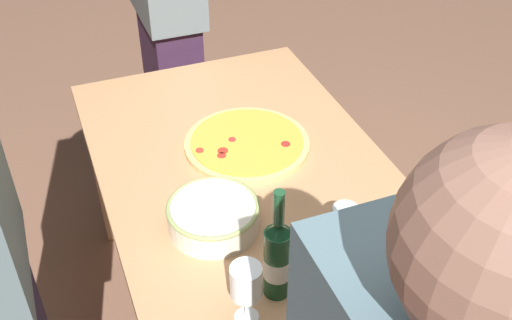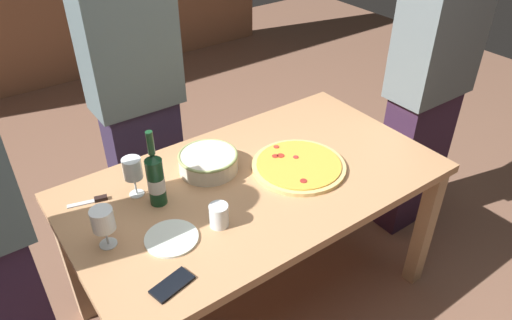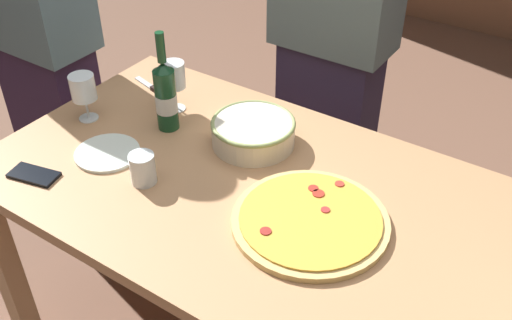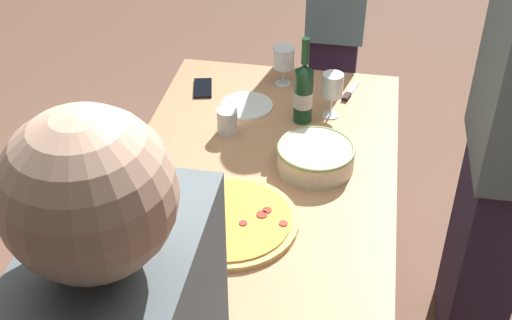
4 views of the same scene
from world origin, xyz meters
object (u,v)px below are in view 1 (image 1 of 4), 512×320
person_guest_right (167,9)px  cup_amber (345,221)px  cell_phone (451,289)px  wine_glass_near_pizza (246,284)px  dining_table (256,208)px  side_plate (364,282)px  serving_bowl (213,215)px  pizza (247,143)px  wine_bottle (277,258)px

person_guest_right → cup_amber: bearing=6.5°
person_guest_right → cell_phone: bearing=10.9°
wine_glass_near_pizza → cell_phone: size_ratio=1.21×
dining_table → cup_amber: bearing=-151.4°
cell_phone → person_guest_right: bearing=-92.7°
dining_table → side_plate: side_plate is taller
wine_glass_near_pizza → serving_bowl: bearing=-4.1°
person_guest_right → dining_table: bearing=-0.0°
pizza → wine_glass_near_pizza: size_ratio=2.39×
pizza → cell_phone: bearing=-160.7°
wine_bottle → cell_phone: 0.46m
dining_table → cup_amber: 0.35m
dining_table → pizza: 0.23m
wine_bottle → wine_glass_near_pizza: (-0.05, 0.10, 0.00)m
cup_amber → cell_phone: size_ratio=0.64×
serving_bowl → wine_glass_near_pizza: bearing=175.9°
person_guest_right → pizza: bearing=2.6°
wine_glass_near_pizza → cell_phone: 0.54m
wine_glass_near_pizza → person_guest_right: (1.56, -0.22, -0.01)m
wine_glass_near_pizza → pizza: bearing=-20.5°
side_plate → person_guest_right: 1.58m
wine_glass_near_pizza → cup_amber: size_ratio=1.88×
cup_amber → cell_phone: (-0.28, -0.16, -0.04)m
side_plate → cell_phone: same height
wine_bottle → cell_phone: size_ratio=2.30×
wine_glass_near_pizza → person_guest_right: person_guest_right is taller
wine_bottle → wine_glass_near_pizza: wine_bottle is taller
side_plate → cell_phone: bearing=-116.9°
cup_amber → side_plate: size_ratio=0.47×
wine_bottle → person_guest_right: person_guest_right is taller
dining_table → cell_phone: cell_phone is taller
dining_table → cell_phone: 0.65m
wine_bottle → side_plate: (-0.06, -0.22, -0.12)m
wine_bottle → cup_amber: bearing=-63.8°
cup_amber → serving_bowl: bearing=65.1°
dining_table → cell_phone: size_ratio=11.11×
dining_table → wine_glass_near_pizza: 0.54m
pizza → wine_bottle: wine_bottle is taller
side_plate → person_guest_right: person_guest_right is taller
serving_bowl → cup_amber: (-0.15, -0.33, 0.00)m
wine_glass_near_pizza → person_guest_right: 1.58m
pizza → wine_glass_near_pizza: bearing=159.5°
cup_amber → side_plate: (-0.18, 0.04, -0.04)m
dining_table → person_guest_right: 1.12m
wine_bottle → cup_amber: (0.13, -0.25, -0.07)m
serving_bowl → wine_glass_near_pizza: (-0.33, 0.02, 0.08)m
serving_bowl → wine_bottle: (-0.28, -0.08, 0.08)m
side_plate → serving_bowl: bearing=41.2°
serving_bowl → pizza: bearing=-34.0°
wine_glass_near_pizza → dining_table: bearing=-23.7°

